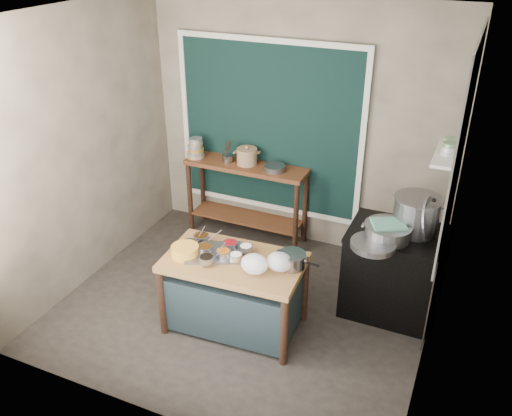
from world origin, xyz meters
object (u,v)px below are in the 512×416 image
at_px(ceramic_crock, 247,157).
at_px(stock_pot, 416,215).
at_px(saucepan, 292,260).
at_px(utensil_cup, 228,158).
at_px(steamer, 388,232).
at_px(yellow_basin, 185,251).
at_px(condiment_tray, 214,253).
at_px(back_counter, 247,201).
at_px(stove_block, 394,273).
at_px(prep_table, 234,293).

distance_m(ceramic_crock, stock_pot, 2.11).
relative_size(saucepan, utensil_cup, 1.83).
bearing_deg(steamer, yellow_basin, -153.63).
bearing_deg(condiment_tray, stock_pot, 29.46).
bearing_deg(back_counter, saucepan, -52.94).
bearing_deg(saucepan, stove_block, 46.90).
bearing_deg(stock_pot, condiment_tray, -150.54).
xyz_separation_m(prep_table, stock_pot, (1.41, 0.93, 0.68)).
bearing_deg(utensil_cup, prep_table, -62.12).
distance_m(saucepan, steamer, 0.92).
xyz_separation_m(utensil_cup, stock_pot, (2.24, -0.64, 0.06)).
xyz_separation_m(prep_table, saucepan, (0.51, 0.11, 0.44)).
height_order(stove_block, saucepan, saucepan).
bearing_deg(utensil_cup, yellow_basin, -76.66).
distance_m(prep_table, yellow_basin, 0.62).
bearing_deg(steamer, ceramic_crock, 153.65).
relative_size(back_counter, yellow_basin, 5.73).
xyz_separation_m(yellow_basin, ceramic_crock, (-0.16, 1.71, 0.24)).
bearing_deg(utensil_cup, saucepan, -47.47).
bearing_deg(saucepan, ceramic_crock, 130.17).
distance_m(condiment_tray, yellow_basin, 0.26).
bearing_deg(condiment_tray, steamer, 25.66).
bearing_deg(yellow_basin, saucepan, 13.15).
height_order(yellow_basin, utensil_cup, utensil_cup).
xyz_separation_m(prep_table, utensil_cup, (-0.83, 1.57, 0.62)).
xyz_separation_m(condiment_tray, utensil_cup, (-0.62, 1.55, 0.23)).
bearing_deg(prep_table, stove_block, 29.82).
height_order(back_counter, saucepan, back_counter).
relative_size(saucepan, steamer, 0.57).
relative_size(back_counter, steamer, 3.32).
height_order(back_counter, steamer, steamer).
bearing_deg(saucepan, prep_table, -164.91).
relative_size(back_counter, ceramic_crock, 5.73).
bearing_deg(stove_block, yellow_basin, -150.86).
xyz_separation_m(back_counter, steamer, (1.81, -0.88, 0.48)).
xyz_separation_m(prep_table, yellow_basin, (-0.43, -0.12, 0.42)).
bearing_deg(ceramic_crock, saucepan, -53.30).
height_order(yellow_basin, ceramic_crock, ceramic_crock).
height_order(back_counter, utensil_cup, utensil_cup).
xyz_separation_m(prep_table, back_counter, (-0.60, 1.58, 0.10)).
xyz_separation_m(condiment_tray, saucepan, (0.72, 0.09, 0.06)).
bearing_deg(prep_table, back_counter, 107.43).
xyz_separation_m(back_counter, saucepan, (1.11, -1.47, 0.34)).
bearing_deg(ceramic_crock, utensil_cup, -174.86).
distance_m(yellow_basin, saucepan, 0.97).
bearing_deg(stove_block, utensil_cup, 161.29).
bearing_deg(back_counter, ceramic_crock, 69.69).
xyz_separation_m(back_counter, yellow_basin, (0.17, -1.70, 0.32)).
bearing_deg(stock_pot, steamer, -130.80).
height_order(prep_table, yellow_basin, yellow_basin).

